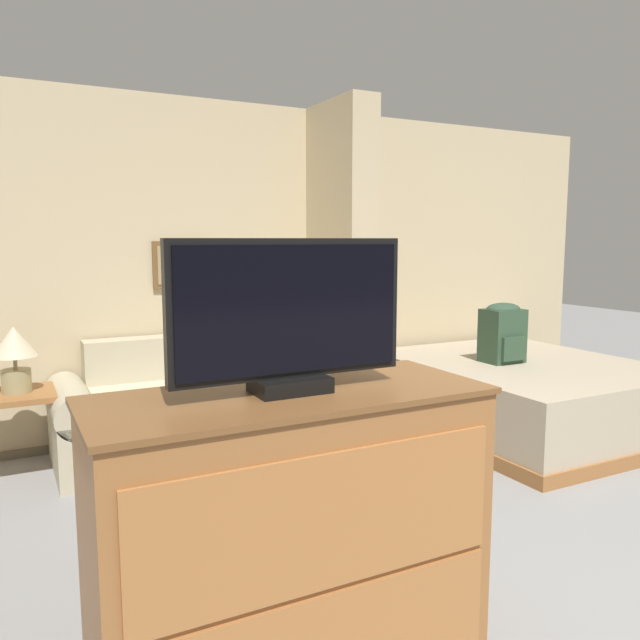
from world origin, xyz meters
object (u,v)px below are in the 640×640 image
object	(u,v)px
tv_dresser	(291,547)
tv	(290,317)
coffee_table	(264,438)
couch	(200,409)
bed	(520,393)
table_lamp	(15,351)
backpack	(503,332)

from	to	relation	value
tv_dresser	tv	size ratio (longest dim) A/B	1.64
tv	coffee_table	bearing A→B (deg)	70.87
couch	bed	bearing A→B (deg)	-14.92
bed	coffee_table	bearing A→B (deg)	-172.08
table_lamp	backpack	bearing A→B (deg)	-10.01
couch	backpack	xyz separation A→B (m)	(2.32, -0.62, 0.49)
table_lamp	bed	xyz separation A→B (m)	(3.68, -0.66, -0.55)
tv_dresser	couch	bearing A→B (deg)	80.06
coffee_table	bed	size ratio (longest dim) A/B	0.28
tv_dresser	bed	xyz separation A→B (m)	(2.94, 1.89, -0.24)
tv_dresser	tv	world-z (taller)	tv
bed	backpack	world-z (taller)	backpack
coffee_table	backpack	world-z (taller)	backpack
bed	tv_dresser	bearing A→B (deg)	-147.21
tv	bed	world-z (taller)	tv
coffee_table	tv_dresser	bearing A→B (deg)	-109.12
tv	backpack	xyz separation A→B (m)	(2.76, 1.94, -0.49)
table_lamp	bed	bearing A→B (deg)	-10.19
table_lamp	backpack	distance (m)	3.56
coffee_table	table_lamp	size ratio (longest dim) A/B	1.39
couch	tv	world-z (taller)	tv
table_lamp	tv_dresser	distance (m)	2.68
couch	table_lamp	bearing A→B (deg)	-179.91
couch	tv_dresser	bearing A→B (deg)	-99.94
couch	table_lamp	distance (m)	1.30
coffee_table	table_lamp	xyz separation A→B (m)	(-1.28, 1.00, 0.47)
couch	tv	bearing A→B (deg)	-99.95
couch	coffee_table	size ratio (longest dim) A/B	3.47
couch	backpack	distance (m)	2.45
couch	tv	distance (m)	2.78
coffee_table	table_lamp	distance (m)	1.69
tv_dresser	backpack	world-z (taller)	tv_dresser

